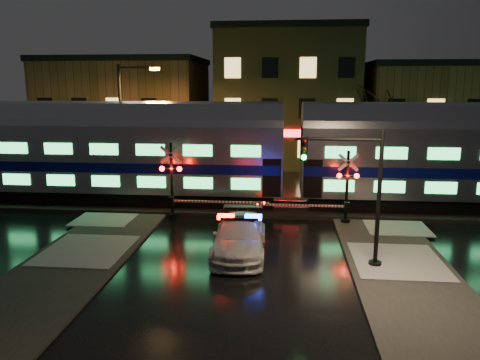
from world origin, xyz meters
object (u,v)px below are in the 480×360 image
crossing_signal_left (178,189)px  police_car (240,236)px  traffic_light (356,197)px  streetlight (125,119)px  crossing_signal_right (340,195)px

crossing_signal_left → police_car: bearing=-51.9°
traffic_light → streetlight: size_ratio=0.65×
streetlight → police_car: bearing=-52.6°
police_car → crossing_signal_right: bearing=43.5°
police_car → crossing_signal_left: (-3.71, 4.73, 0.93)m
crossing_signal_left → traffic_light: (8.32, -5.86, 1.18)m
police_car → crossing_signal_right: (4.67, 4.73, 0.80)m
crossing_signal_right → traffic_light: size_ratio=0.99×
crossing_signal_right → streetlight: 15.35m
crossing_signal_right → police_car: bearing=-134.7°
crossing_signal_right → streetlight: bearing=153.5°
streetlight → traffic_light: bearing=-43.2°
police_car → streetlight: size_ratio=0.64×
crossing_signal_left → streetlight: streetlight is taller
traffic_light → streetlight: bearing=136.1°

